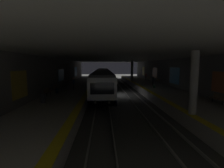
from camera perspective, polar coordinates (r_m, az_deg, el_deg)
ground_plane at (r=25.86m, az=1.70°, el=-3.79°), size 120.00×120.00×0.00m
track_left at (r=26.12m, az=6.52°, el=-3.55°), size 60.00×1.53×0.16m
track_right at (r=25.76m, az=-3.19°, el=-3.65°), size 60.00×1.53×0.16m
platform_left at (r=27.10m, az=15.65°, el=-2.43°), size 60.00×5.30×1.06m
platform_right at (r=26.07m, az=-12.81°, el=-2.69°), size 60.00×5.30×1.06m
wall_left at (r=27.97m, az=21.39°, el=2.33°), size 60.00×0.56×5.60m
wall_right at (r=26.51m, az=-19.11°, el=2.21°), size 60.00×0.56×5.60m
ceiling_slab at (r=25.48m, az=1.74°, el=9.16°), size 60.00×19.40×0.40m
pillar_near at (r=13.26m, az=26.09°, el=0.34°), size 0.56×0.56×4.55m
pillar_far at (r=37.87m, az=6.83°, el=4.47°), size 0.56×0.56×4.55m
metro_train at (r=34.45m, az=-3.16°, el=2.15°), size 37.77×2.83×3.49m
bench_left_near at (r=18.37m, az=32.49°, el=-4.01°), size 1.70×0.47×0.86m
bench_left_mid at (r=34.06m, az=15.20°, el=1.13°), size 1.70×0.47×0.86m
bench_left_far at (r=40.52m, az=12.23°, el=2.01°), size 1.70×0.47×0.86m
bench_right_near at (r=20.78m, az=-21.04°, el=-2.33°), size 1.70×0.47×0.86m
bench_right_mid at (r=24.00m, az=-18.54°, el=-1.11°), size 1.70×0.47×0.86m
bench_right_far at (r=37.09m, az=-12.99°, el=1.60°), size 1.70×0.47×0.86m
person_waiting_near at (r=24.77m, az=-12.93°, el=0.21°), size 0.60×0.23×1.70m
person_walking_mid at (r=30.44m, az=13.80°, el=1.25°), size 0.60×0.22×1.64m
person_boarding at (r=41.30m, az=11.47°, el=2.63°), size 0.60×0.23×1.65m
suitcase_rolling at (r=22.20m, az=-18.22°, el=-2.18°), size 0.38×0.21×0.97m
backpack_on_floor at (r=27.02m, az=14.16°, el=-0.86°), size 0.30×0.20×0.40m
trash_bin at (r=17.11m, az=-22.50°, el=-4.53°), size 0.44×0.44×0.85m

